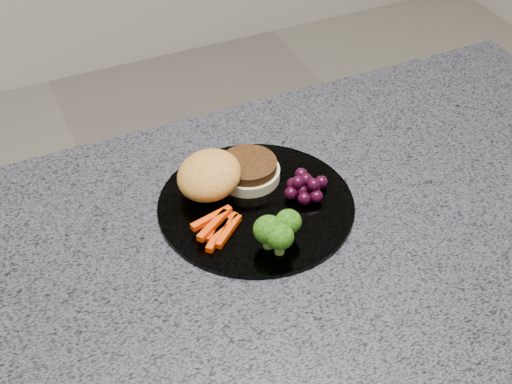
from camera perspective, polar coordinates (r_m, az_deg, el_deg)
countertop at (r=0.90m, az=0.20°, el=-5.42°), size 1.20×0.60×0.04m
plate at (r=0.94m, az=-0.00°, el=-1.06°), size 0.26×0.26×0.01m
burger at (r=0.95m, az=-2.63°, el=1.29°), size 0.17×0.11×0.05m
carrot_sticks at (r=0.90m, az=-3.11°, el=-2.81°), size 0.07×0.06×0.02m
broccoli at (r=0.86m, az=1.73°, el=-3.07°), size 0.06×0.05×0.05m
grape_bunch at (r=0.95m, az=4.00°, el=0.46°), size 0.07×0.05×0.03m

